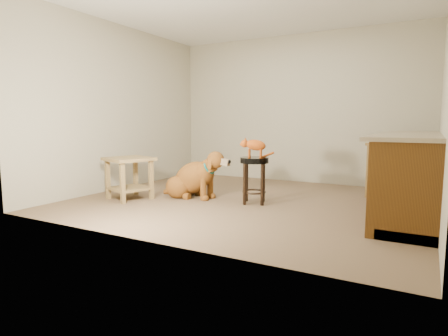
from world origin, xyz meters
The scene contains 8 objects.
floor centered at (0.00, 0.00, 0.00)m, with size 4.50×4.00×0.01m, color brown.
room_shell centered at (0.00, 0.00, 1.68)m, with size 4.54×4.04×2.62m.
cabinet_run centered at (1.94, 0.30, 0.44)m, with size 0.70×2.56×0.94m.
padded_stool centered at (0.13, -0.07, 0.44)m, with size 0.40×0.40×0.61m.
wood_stool centered at (1.62, 1.14, 0.41)m, with size 0.55×0.55×0.79m.
side_table centered at (-1.52, -0.65, 0.39)m, with size 0.72×0.72×0.59m.
golden_retriever centered at (-0.79, -0.14, 0.27)m, with size 1.15×0.56×0.72m.
tabby_kitten centered at (0.12, -0.07, 0.77)m, with size 0.41×0.27×0.28m.
Camera 1 is at (2.12, -4.54, 1.08)m, focal length 30.00 mm.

